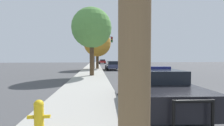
# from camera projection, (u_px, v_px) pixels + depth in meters

# --- Properties ---
(ground_plane) EXTENTS (110.00, 110.00, 0.00)m
(ground_plane) POSITION_uv_depth(u_px,v_px,m) (194.00, 97.00, 7.01)
(ground_plane) COLOR #474749
(sidewalk_left) EXTENTS (3.00, 110.00, 0.13)m
(sidewalk_left) POSITION_uv_depth(u_px,v_px,m) (84.00, 99.00, 6.45)
(sidewalk_left) COLOR #A3A099
(sidewalk_left) RESTS_ON ground_plane
(police_car) EXTENTS (2.38, 5.10, 1.50)m
(police_car) POSITION_uv_depth(u_px,v_px,m) (154.00, 86.00, 5.85)
(police_car) COLOR black
(police_car) RESTS_ON ground_plane
(fire_hydrant) EXTENTS (0.49, 0.22, 0.77)m
(fire_hydrant) POSITION_uv_depth(u_px,v_px,m) (39.00, 116.00, 3.38)
(fire_hydrant) COLOR gold
(fire_hydrant) RESTS_ON sidewalk_left
(traffic_light) EXTENTS (3.13, 0.35, 5.33)m
(traffic_light) POSITION_uv_depth(u_px,v_px,m) (101.00, 46.00, 24.43)
(traffic_light) COLOR #424247
(traffic_light) RESTS_ON sidewalk_left
(car_background_oncoming) EXTENTS (2.21, 4.25, 1.36)m
(car_background_oncoming) POSITION_uv_depth(u_px,v_px,m) (125.00, 63.00, 34.50)
(car_background_oncoming) COLOR maroon
(car_background_oncoming) RESTS_ON ground_plane
(car_background_midblock) EXTENTS (2.06, 4.27, 1.37)m
(car_background_midblock) POSITION_uv_depth(u_px,v_px,m) (112.00, 65.00, 23.04)
(car_background_midblock) COLOR #333856
(car_background_midblock) RESTS_ON ground_plane
(car_background_distant) EXTENTS (2.08, 4.59, 1.39)m
(car_background_distant) POSITION_uv_depth(u_px,v_px,m) (102.00, 61.00, 46.70)
(car_background_distant) COLOR maroon
(car_background_distant) RESTS_ON ground_plane
(tree_sidewalk_mid) EXTENTS (4.30, 4.30, 6.24)m
(tree_sidewalk_mid) POSITION_uv_depth(u_px,v_px,m) (97.00, 43.00, 23.81)
(tree_sidewalk_mid) COLOR #4C3823
(tree_sidewalk_mid) RESTS_ON sidewalk_left
(tree_sidewalk_near) EXTENTS (3.90, 3.90, 6.61)m
(tree_sidewalk_near) POSITION_uv_depth(u_px,v_px,m) (92.00, 28.00, 14.59)
(tree_sidewalk_near) COLOR #4C3823
(tree_sidewalk_near) RESTS_ON sidewalk_left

